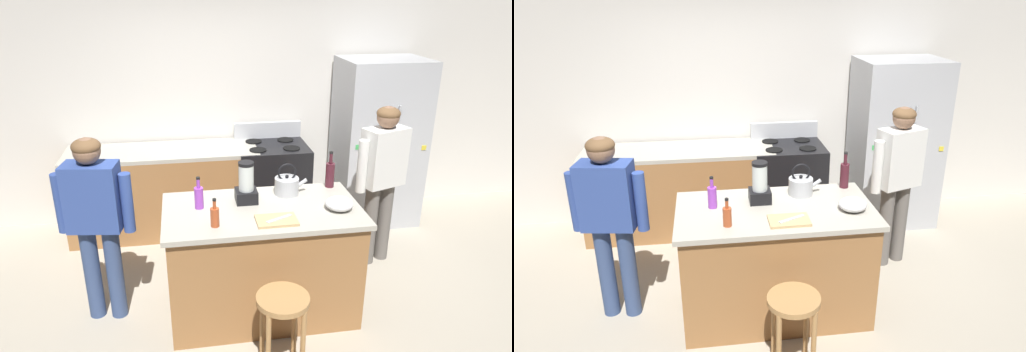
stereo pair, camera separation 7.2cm
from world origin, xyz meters
TOP-DOWN VIEW (x-y plane):
  - ground_plane at (0.00, 0.00)m, footprint 14.00×14.00m
  - back_wall at (0.00, 1.95)m, footprint 8.00×0.10m
  - kitchen_island at (0.00, 0.00)m, footprint 1.53×0.83m
  - back_counter_run at (-0.80, 1.55)m, footprint 2.00×0.64m
  - refrigerator at (1.57, 1.50)m, footprint 0.90×0.73m
  - stove_range at (0.38, 1.52)m, footprint 0.76×0.65m
  - person_by_island_left at (-1.26, 0.14)m, footprint 0.60×0.28m
  - person_by_sink_right at (1.24, 0.59)m, footprint 0.59×0.34m
  - bar_stool at (0.02, -0.70)m, footprint 0.36×0.36m
  - blender_appliance at (-0.10, 0.14)m, footprint 0.17×0.17m
  - bottle_wine at (0.64, 0.33)m, footprint 0.08×0.08m
  - bottle_soda at (-0.48, 0.09)m, footprint 0.07×0.07m
  - bottle_cooking_sauce at (-0.38, -0.23)m, footprint 0.06×0.06m
  - mixing_bowl at (0.58, -0.11)m, footprint 0.22×0.22m
  - tea_kettle at (0.25, 0.24)m, footprint 0.28×0.20m
  - cutting_board at (0.06, -0.23)m, footprint 0.30×0.20m
  - chef_knife at (0.08, -0.23)m, footprint 0.21×0.12m

SIDE VIEW (x-z plane):
  - ground_plane at x=0.00m, z-range 0.00..0.00m
  - back_counter_run at x=-0.80m, z-range 0.00..0.94m
  - kitchen_island at x=0.00m, z-range 0.00..0.94m
  - stove_range at x=0.38m, z-range -0.08..1.04m
  - bar_stool at x=0.02m, z-range 0.18..0.80m
  - refrigerator at x=1.57m, z-range 0.00..1.84m
  - person_by_island_left at x=-1.26m, z-range 0.16..1.69m
  - person_by_sink_right at x=1.24m, z-range 0.16..1.72m
  - cutting_board at x=0.06m, z-range 0.94..0.96m
  - chef_knife at x=0.08m, z-range 0.96..0.97m
  - mixing_bowl at x=0.58m, z-range 0.94..1.04m
  - bottle_cooking_sauce at x=-0.38m, z-range 0.91..1.13m
  - tea_kettle at x=0.25m, z-range 0.89..1.15m
  - bottle_soda at x=-0.48m, z-range 0.91..1.16m
  - bottle_wine at x=0.64m, z-range 0.90..1.22m
  - blender_appliance at x=-0.10m, z-range 0.92..1.25m
  - back_wall at x=0.00m, z-range 0.00..2.70m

